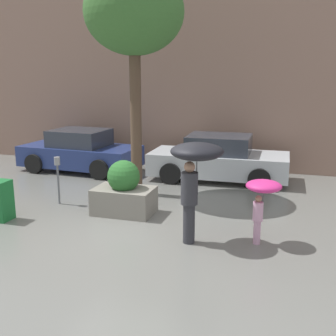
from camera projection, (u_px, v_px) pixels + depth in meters
The scene contains 9 objects.
ground_plane at pixel (126, 233), 8.62m from camera, with size 40.00×40.00×0.00m, color slate.
building_facade at pixel (199, 79), 14.00m from camera, with size 18.00×0.30×6.00m.
planter_box at pixel (124, 192), 9.73m from camera, with size 1.37×0.89×1.26m.
person_adult at pixel (195, 164), 7.84m from camera, with size 1.00×1.00×1.95m.
person_child at pixel (262, 193), 7.88m from camera, with size 0.67×0.67×1.26m.
parked_car_near at pixel (219, 160), 12.75m from camera, with size 4.16×2.01×1.37m.
parked_car_far at pixel (80, 152), 13.97m from camera, with size 3.99×2.13×1.37m.
street_tree at pixel (134, 14), 10.39m from camera, with size 2.50×2.50×5.74m.
parking_meter at pixel (58, 170), 10.35m from camera, with size 0.14×0.14×1.20m.
Camera 1 is at (3.18, -7.49, 3.23)m, focal length 45.00 mm.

